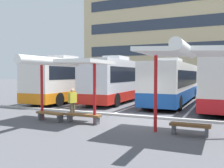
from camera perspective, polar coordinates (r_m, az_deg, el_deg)
ground_plane at (r=12.74m, az=5.90°, el=-8.35°), size 160.00×160.00×0.00m
terminal_building at (r=49.12m, az=19.85°, el=11.74°), size 41.51×13.55×23.69m
coach_bus_0 at (r=21.92m, az=-8.99°, el=0.84°), size 2.59×10.45×3.82m
coach_bus_1 at (r=21.71m, az=2.44°, el=0.81°), size 2.57×11.38×3.79m
coach_bus_2 at (r=20.74m, az=13.91°, el=0.19°), size 2.61×11.75×3.51m
lane_stripe_0 at (r=24.29m, az=-10.93°, el=-3.25°), size 0.16×14.00×0.01m
lane_stripe_1 at (r=22.23m, az=-2.45°, el=-3.73°), size 0.16×14.00×0.01m
lane_stripe_2 at (r=20.74m, az=7.51°, el=-4.19°), size 0.16×14.00×0.01m
lane_stripe_3 at (r=19.96m, az=18.63°, el=-4.55°), size 0.16×14.00×0.01m
waiting_shelter_0 at (r=12.12m, az=-11.08°, el=4.69°), size 4.09×4.45×3.10m
bench_0 at (r=12.91m, az=-13.96°, el=-6.77°), size 1.64×0.60×0.45m
bench_1 at (r=12.03m, az=-6.65°, el=-7.36°), size 1.81×0.43×0.45m
waiting_shelter_1 at (r=9.71m, az=17.48°, el=6.63°), size 3.73×4.96×3.34m
bench_2 at (r=10.13m, az=17.46°, el=-9.34°), size 1.53×0.45×0.45m
platform_kerb at (r=13.57m, az=7.10°, el=-7.44°), size 44.00×0.24×0.12m
waiting_passenger_0 at (r=13.90m, az=-9.06°, el=-3.81°), size 0.36×0.50×1.55m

